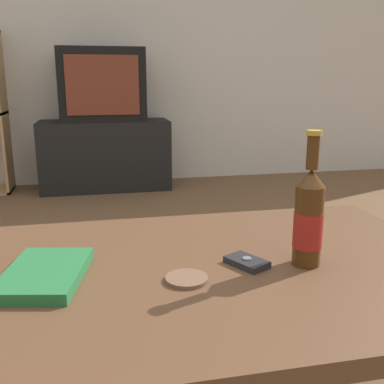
# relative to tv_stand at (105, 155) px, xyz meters

# --- Properties ---
(back_wall) EXTENTS (8.00, 0.05, 2.60)m
(back_wall) POSITION_rel_tv_stand_xyz_m (0.11, 0.28, 1.03)
(back_wall) COLOR beige
(back_wall) RESTS_ON ground_plane
(coffee_table) EXTENTS (1.24, 0.75, 0.47)m
(coffee_table) POSITION_rel_tv_stand_xyz_m (0.11, -2.74, 0.13)
(coffee_table) COLOR brown
(coffee_table) RESTS_ON ground_plane
(tv_stand) EXTENTS (1.01, 0.41, 0.55)m
(tv_stand) POSITION_rel_tv_stand_xyz_m (0.00, 0.00, 0.00)
(tv_stand) COLOR black
(tv_stand) RESTS_ON ground_plane
(television) EXTENTS (0.64, 0.42, 0.55)m
(television) POSITION_rel_tv_stand_xyz_m (0.00, -0.00, 0.55)
(television) COLOR black
(television) RESTS_ON tv_stand
(beer_bottle) EXTENTS (0.06, 0.06, 0.29)m
(beer_bottle) POSITION_rel_tv_stand_xyz_m (0.37, -2.78, 0.30)
(beer_bottle) COLOR #47280F
(beer_bottle) RESTS_ON coffee_table
(cell_phone) EXTENTS (0.09, 0.11, 0.02)m
(cell_phone) POSITION_rel_tv_stand_xyz_m (0.24, -2.76, 0.20)
(cell_phone) COLOR #232328
(cell_phone) RESTS_ON coffee_table
(coaster) EXTENTS (0.09, 0.09, 0.01)m
(coaster) POSITION_rel_tv_stand_xyz_m (0.10, -2.81, 0.20)
(coaster) COLOR brown
(coaster) RESTS_ON coffee_table
(table_book) EXTENTS (0.19, 0.26, 0.02)m
(table_book) POSITION_rel_tv_stand_xyz_m (-0.18, -2.74, 0.21)
(table_book) COLOR #236B38
(table_book) RESTS_ON coffee_table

